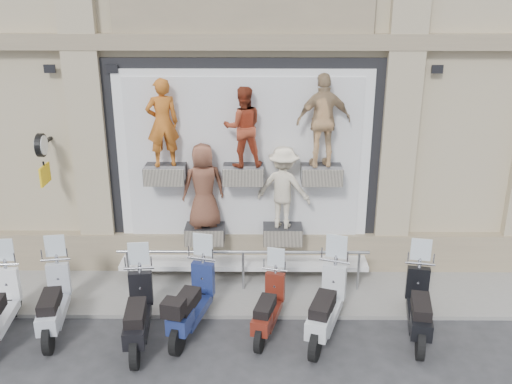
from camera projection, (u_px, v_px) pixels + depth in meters
ground at (240, 352)px, 9.68m from camera, size 90.00×90.00×0.00m
sidewalk at (243, 288)px, 11.64m from camera, size 16.00×2.20×0.08m
shop_vitrine at (248, 168)px, 11.42m from camera, size 5.60×0.92×4.30m
guard_rail at (243, 272)px, 11.39m from camera, size 5.06×0.10×0.93m
clock_sign_bracket at (42, 152)px, 11.06m from camera, size 0.10×0.80×1.02m
scooter_c at (52, 291)px, 10.05m from camera, size 0.85×2.00×1.58m
scooter_d at (137, 301)px, 9.69m from camera, size 0.76×2.02×1.60m
scooter_e at (192, 291)px, 10.02m from camera, size 1.05×2.07×1.62m
scooter_f at (269, 297)px, 10.03m from camera, size 0.91×1.78×1.39m
scooter_g at (327, 294)px, 9.87m from camera, size 1.23×2.12×1.66m
scooter_h at (420, 295)px, 9.91m from camera, size 0.91×2.01×1.58m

